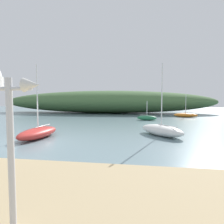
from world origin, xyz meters
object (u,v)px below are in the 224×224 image
Objects in this scene: sailboat_far_right at (147,118)px; sailboat_west_reach at (38,133)px; sailboat_outer_mooring at (185,115)px; sailboat_by_sandbar at (161,130)px.

sailboat_far_right is 0.51× the size of sailboat_west_reach.
sailboat_outer_mooring is (13.28, 17.93, -0.06)m from sailboat_west_reach.
sailboat_west_reach is (-7.50, -12.66, 0.07)m from sailboat_far_right.
sailboat_by_sandbar reaches higher than sailboat_outer_mooring.
sailboat_far_right is at bearing 59.37° from sailboat_west_reach.
sailboat_outer_mooring is at bearing 42.32° from sailboat_far_right.
sailboat_far_right is 14.71m from sailboat_west_reach.
sailboat_west_reach is 22.31m from sailboat_outer_mooring.
sailboat_far_right is 0.71× the size of sailboat_outer_mooring.
sailboat_far_right is at bearing -137.68° from sailboat_outer_mooring.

